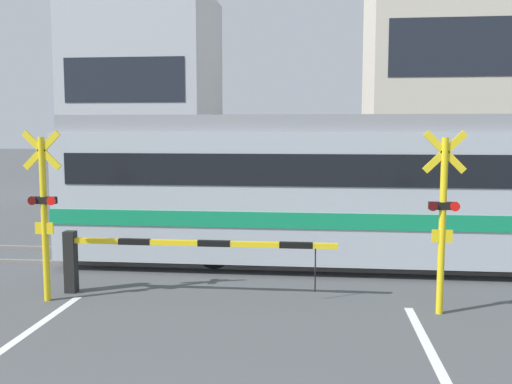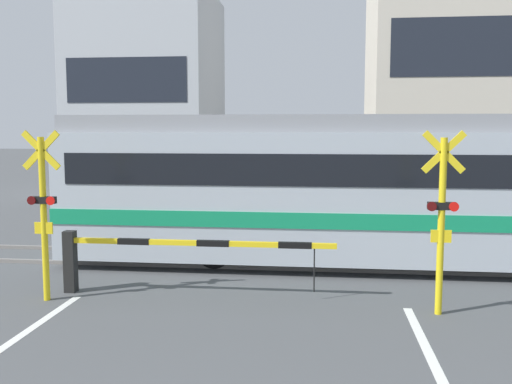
% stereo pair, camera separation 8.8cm
% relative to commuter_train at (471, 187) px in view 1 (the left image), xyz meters
% --- Properties ---
extents(rail_track_near, '(50.00, 0.10, 0.08)m').
position_rel_commuter_train_xyz_m(rail_track_near, '(-4.60, -0.72, -1.70)').
color(rail_track_near, gray).
rests_on(rail_track_near, ground_plane).
extents(rail_track_far, '(50.00, 0.10, 0.08)m').
position_rel_commuter_train_xyz_m(rail_track_far, '(-4.60, 0.72, -1.70)').
color(rail_track_far, gray).
rests_on(rail_track_far, ground_plane).
extents(commuter_train, '(17.61, 2.69, 3.26)m').
position_rel_commuter_train_xyz_m(commuter_train, '(0.00, 0.00, 0.00)').
color(commuter_train, '#ADB7C1').
rests_on(commuter_train, ground_plane).
extents(crossing_barrier_near, '(4.92, 0.20, 1.13)m').
position_rel_commuter_train_xyz_m(crossing_barrier_near, '(-6.31, -2.76, -0.96)').
color(crossing_barrier_near, black).
rests_on(crossing_barrier_near, ground_plane).
extents(crossing_barrier_far, '(4.92, 0.20, 1.13)m').
position_rel_commuter_train_xyz_m(crossing_barrier_far, '(-2.89, 2.55, -0.96)').
color(crossing_barrier_far, black).
rests_on(crossing_barrier_far, ground_plane).
extents(crossing_signal_left, '(0.68, 0.15, 2.95)m').
position_rel_commuter_train_xyz_m(crossing_signal_left, '(-7.92, -3.30, -0.12)').
color(crossing_signal_left, yellow).
rests_on(crossing_signal_left, ground_plane).
extents(crossing_signal_right, '(0.68, 0.15, 2.95)m').
position_rel_commuter_train_xyz_m(crossing_signal_right, '(-1.28, -3.30, -0.12)').
color(crossing_signal_right, yellow).
rests_on(crossing_signal_right, ground_plane).
extents(pedestrian, '(0.38, 0.22, 1.69)m').
position_rel_commuter_train_xyz_m(pedestrian, '(-4.79, 5.09, -0.77)').
color(pedestrian, '#33384C').
rests_on(pedestrian, ground_plane).
extents(building_left_of_street, '(5.94, 6.20, 8.98)m').
position_rel_commuter_train_xyz_m(building_left_of_street, '(-11.03, 13.07, 2.75)').
color(building_left_of_street, '#B2B7BC').
rests_on(building_left_of_street, ground_plane).
extents(building_right_of_street, '(6.19, 6.20, 10.98)m').
position_rel_commuter_train_xyz_m(building_right_of_street, '(1.96, 13.07, 3.74)').
color(building_right_of_street, beige).
rests_on(building_right_of_street, ground_plane).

